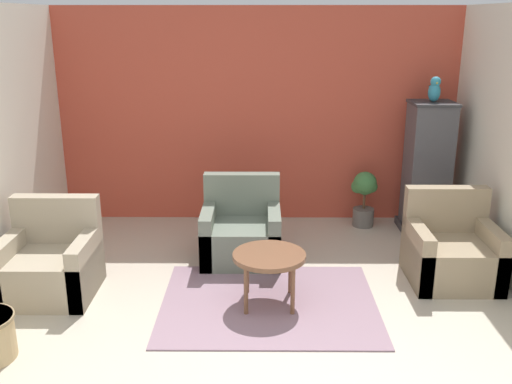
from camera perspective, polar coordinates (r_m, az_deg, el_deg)
name	(u,v)px	position (r m, az deg, el deg)	size (l,w,h in m)	color
wall_back_accent	(257,117)	(6.59, 0.11, 7.56)	(4.63, 0.06, 2.43)	#C64C38
area_rug	(269,303)	(4.89, 1.30, -11.04)	(1.80, 1.44, 0.01)	gray
coffee_table	(269,259)	(4.72, 1.33, -6.73)	(0.60, 0.60, 0.46)	brown
armchair_left	(51,265)	(5.27, -19.86, -6.85)	(0.76, 0.72, 0.81)	tan
armchair_right	(451,252)	(5.50, 18.93, -5.73)	(0.76, 0.72, 0.81)	#9E896B
armchair_middle	(241,233)	(5.65, -1.48, -4.15)	(0.76, 0.72, 0.81)	slate
birdcage	(427,169)	(6.53, 16.74, 2.22)	(0.51, 0.51, 1.45)	#353539
parrot	(434,90)	(6.37, 17.40, 9.71)	(0.13, 0.23, 0.27)	teal
potted_plant	(364,195)	(6.60, 10.77, -0.27)	(0.29, 0.26, 0.64)	#66605B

